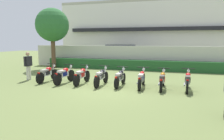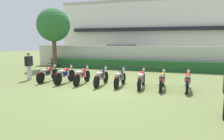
# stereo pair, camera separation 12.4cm
# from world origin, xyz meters

# --- Properties ---
(ground) EXTENTS (60.00, 60.00, 0.00)m
(ground) POSITION_xyz_m (0.00, 0.00, 0.00)
(ground) COLOR olive
(building) EXTENTS (18.74, 6.50, 6.52)m
(building) POSITION_xyz_m (0.00, 15.58, 3.26)
(building) COLOR white
(building) RESTS_ON ground
(compound_wall) EXTENTS (17.80, 0.30, 1.83)m
(compound_wall) POSITION_xyz_m (0.00, 7.33, 0.92)
(compound_wall) COLOR beige
(compound_wall) RESTS_ON ground
(hedge_row) EXTENTS (14.24, 0.70, 0.77)m
(hedge_row) POSITION_xyz_m (0.00, 6.63, 0.39)
(hedge_row) COLOR #235628
(hedge_row) RESTS_ON ground
(parked_car) EXTENTS (4.70, 2.53, 1.89)m
(parked_car) POSITION_xyz_m (-1.58, 9.96, 0.94)
(parked_car) COLOR silver
(parked_car) RESTS_ON ground
(tree_near_inspector) EXTENTS (2.69, 2.69, 4.88)m
(tree_near_inspector) POSITION_xyz_m (-6.50, 5.91, 3.50)
(tree_near_inspector) COLOR brown
(tree_near_inspector) RESTS_ON ground
(motorcycle_in_row_0) EXTENTS (0.60, 1.92, 0.96)m
(motorcycle_in_row_0) POSITION_xyz_m (-3.67, 0.74, 0.45)
(motorcycle_in_row_0) COLOR black
(motorcycle_in_row_0) RESTS_ON ground
(motorcycle_in_row_1) EXTENTS (0.60, 1.90, 0.98)m
(motorcycle_in_row_1) POSITION_xyz_m (-2.54, 0.61, 0.46)
(motorcycle_in_row_1) COLOR black
(motorcycle_in_row_1) RESTS_ON ground
(motorcycle_in_row_2) EXTENTS (0.60, 1.89, 0.97)m
(motorcycle_in_row_2) POSITION_xyz_m (-1.56, 0.70, 0.45)
(motorcycle_in_row_2) COLOR black
(motorcycle_in_row_2) RESTS_ON ground
(motorcycle_in_row_3) EXTENTS (0.60, 1.95, 0.96)m
(motorcycle_in_row_3) POSITION_xyz_m (-0.47, 0.66, 0.45)
(motorcycle_in_row_3) COLOR black
(motorcycle_in_row_3) RESTS_ON ground
(motorcycle_in_row_4) EXTENTS (0.60, 1.78, 0.95)m
(motorcycle_in_row_4) POSITION_xyz_m (0.50, 0.72, 0.44)
(motorcycle_in_row_4) COLOR black
(motorcycle_in_row_4) RESTS_ON ground
(motorcycle_in_row_5) EXTENTS (0.60, 1.88, 0.96)m
(motorcycle_in_row_5) POSITION_xyz_m (1.58, 0.71, 0.45)
(motorcycle_in_row_5) COLOR black
(motorcycle_in_row_5) RESTS_ON ground
(motorcycle_in_row_6) EXTENTS (0.60, 1.91, 0.94)m
(motorcycle_in_row_6) POSITION_xyz_m (2.55, 0.71, 0.44)
(motorcycle_in_row_6) COLOR black
(motorcycle_in_row_6) RESTS_ON ground
(motorcycle_in_row_7) EXTENTS (0.60, 1.89, 0.97)m
(motorcycle_in_row_7) POSITION_xyz_m (3.68, 0.72, 0.46)
(motorcycle_in_row_7) COLOR black
(motorcycle_in_row_7) RESTS_ON ground
(inspector_person) EXTENTS (0.22, 0.66, 1.62)m
(inspector_person) POSITION_xyz_m (-5.05, 0.93, 0.95)
(inspector_person) COLOR silver
(inspector_person) RESTS_ON ground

